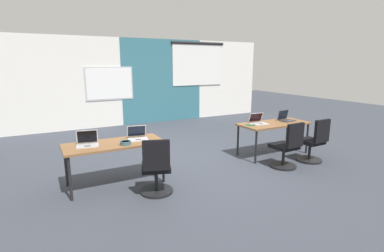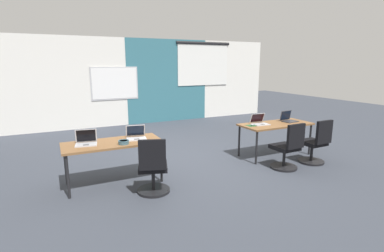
{
  "view_description": "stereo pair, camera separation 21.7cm",
  "coord_description": "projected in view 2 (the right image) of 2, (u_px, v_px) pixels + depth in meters",
  "views": [
    {
      "loc": [
        -2.81,
        -5.29,
        2.0
      ],
      "look_at": [
        -0.14,
        -0.32,
        0.79
      ],
      "focal_mm": 27.3,
      "sensor_mm": 36.0,
      "label": 1
    },
    {
      "loc": [
        -2.61,
        -5.39,
        2.0
      ],
      "look_at": [
        -0.14,
        -0.32,
        0.79
      ],
      "focal_mm": 27.3,
      "sensor_mm": 36.0,
      "label": 2
    }
  ],
  "objects": [
    {
      "name": "chair_near_right_inner",
      "position": [
        287.0,
        150.0,
        5.57
      ],
      "size": [
        0.52,
        0.55,
        0.92
      ],
      "rotation": [
        0.0,
        0.0,
        3.18
      ],
      "color": "black",
      "rests_on": "ground"
    },
    {
      "name": "chair_near_left_inner",
      "position": [
        153.0,
        171.0,
        4.51
      ],
      "size": [
        0.56,
        0.61,
        0.92
      ],
      "rotation": [
        0.0,
        0.0,
        2.81
      ],
      "color": "black",
      "rests_on": "ground"
    },
    {
      "name": "laptop_near_left_inner",
      "position": [
        136.0,
        136.0,
        5.06
      ],
      "size": [
        0.38,
        0.36,
        0.23
      ],
      "rotation": [
        0.0,
        0.0,
        -0.18
      ],
      "color": "silver",
      "rests_on": "desk_near_left"
    },
    {
      "name": "desk_near_right",
      "position": [
        276.0,
        126.0,
        6.36
      ],
      "size": [
        1.6,
        0.7,
        0.72
      ],
      "color": "brown",
      "rests_on": "ground"
    },
    {
      "name": "snack_bowl",
      "position": [
        124.0,
        142.0,
        4.73
      ],
      "size": [
        0.18,
        0.18,
        0.06
      ],
      "color": "#3D6070",
      "rests_on": "desk_near_left"
    },
    {
      "name": "laptop_near_right_end",
      "position": [
        289.0,
        119.0,
        6.56
      ],
      "size": [
        0.36,
        0.31,
        0.24
      ],
      "rotation": [
        0.0,
        0.0,
        0.12
      ],
      "color": "#333338",
      "rests_on": "desk_near_right"
    },
    {
      "name": "desk_near_left",
      "position": [
        113.0,
        146.0,
        4.86
      ],
      "size": [
        1.6,
        0.7,
        0.72
      ],
      "color": "brown",
      "rests_on": "ground"
    },
    {
      "name": "mousepad_near_right_inner",
      "position": [
        252.0,
        125.0,
        6.13
      ],
      "size": [
        0.22,
        0.19,
        0.0
      ],
      "color": "#23512D",
      "rests_on": "desk_near_right"
    },
    {
      "name": "chair_near_right_end",
      "position": [
        315.0,
        145.0,
        5.89
      ],
      "size": [
        0.52,
        0.55,
        0.92
      ],
      "rotation": [
        0.0,
        0.0,
        3.17
      ],
      "color": "black",
      "rests_on": "ground"
    },
    {
      "name": "ground_plane",
      "position": [
        192.0,
        158.0,
        6.28
      ],
      "size": [
        24.0,
        24.0,
        0.0
      ],
      "color": "#383D47"
    },
    {
      "name": "back_wall_assembly",
      "position": [
        138.0,
        82.0,
        9.68
      ],
      "size": [
        10.0,
        0.27,
        2.8
      ],
      "color": "silver",
      "rests_on": "ground"
    },
    {
      "name": "laptop_near_right_inner",
      "position": [
        260.0,
        122.0,
        6.26
      ],
      "size": [
        0.36,
        0.35,
        0.22
      ],
      "rotation": [
        0.0,
        0.0,
        -0.09
      ],
      "color": "#B7B7BC",
      "rests_on": "desk_near_right"
    },
    {
      "name": "laptop_near_left_end",
      "position": [
        86.0,
        141.0,
        4.7
      ],
      "size": [
        0.37,
        0.32,
        0.24
      ],
      "rotation": [
        0.0,
        0.0,
        -0.17
      ],
      "color": "#B7B7BC",
      "rests_on": "desk_near_left"
    },
    {
      "name": "mouse_near_right_inner",
      "position": [
        252.0,
        125.0,
        6.13
      ],
      "size": [
        0.06,
        0.1,
        0.03
      ],
      "color": "#B2B2B7",
      "rests_on": "mousepad_near_right_inner"
    }
  ]
}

